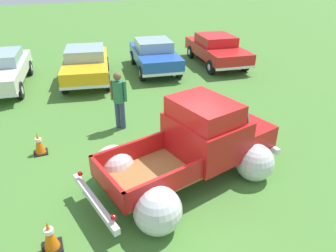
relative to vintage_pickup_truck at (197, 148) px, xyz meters
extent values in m
plane|color=#477A33|center=(-0.38, -0.08, -0.76)|extent=(80.00, 80.00, 0.00)
cylinder|color=black|center=(0.85, 1.08, -0.38)|extent=(0.79, 0.38, 0.76)
cylinder|color=silver|center=(0.85, 1.08, -0.38)|extent=(0.38, 0.30, 0.34)
cylinder|color=black|center=(1.22, -0.62, -0.38)|extent=(0.79, 0.38, 0.76)
cylinder|color=silver|center=(1.22, -0.62, -0.38)|extent=(0.38, 0.30, 0.34)
cylinder|color=black|center=(-1.88, 0.48, -0.38)|extent=(0.79, 0.38, 0.76)
cylinder|color=silver|center=(-1.88, 0.48, -0.38)|extent=(0.38, 0.30, 0.34)
cylinder|color=black|center=(-1.51, -1.22, -0.38)|extent=(0.79, 0.38, 0.76)
cylinder|color=silver|center=(-1.51, -1.22, -0.38)|extent=(0.38, 0.30, 0.34)
sphere|color=silver|center=(-1.90, 0.52, -0.32)|extent=(1.14, 1.14, 0.96)
sphere|color=silver|center=(-1.50, -1.27, -0.32)|extent=(1.14, 1.14, 0.96)
cube|color=olive|center=(-1.31, -0.29, -0.22)|extent=(2.33, 1.95, 0.04)
cube|color=red|center=(-1.46, 0.42, 0.01)|extent=(2.02, 0.52, 0.50)
cube|color=red|center=(-1.15, -1.00, 0.01)|extent=(2.02, 0.52, 0.50)
cube|color=red|center=(-0.34, -0.08, 0.01)|extent=(0.41, 1.52, 0.50)
cube|color=red|center=(-2.27, -0.50, 0.01)|extent=(0.41, 1.52, 0.50)
cube|color=red|center=(0.26, 0.06, 0.24)|extent=(1.78, 1.97, 0.95)
cube|color=red|center=(0.16, 0.03, 0.94)|extent=(1.45, 1.75, 0.45)
cube|color=#8CADB7|center=(0.79, 0.17, 0.92)|extent=(0.46, 1.46, 0.38)
cube|color=red|center=(1.28, 0.28, 0.04)|extent=(1.57, 1.85, 0.55)
sphere|color=silver|center=(0.84, 1.11, -0.34)|extent=(1.10, 1.10, 0.92)
sphere|color=silver|center=(1.23, -0.65, -0.34)|extent=(1.10, 1.10, 0.92)
cube|color=silver|center=(-2.57, -0.57, -0.30)|extent=(0.54, 1.96, 0.14)
cube|color=silver|center=(1.81, 0.40, -0.30)|extent=(0.54, 1.96, 0.14)
sphere|color=red|center=(-2.70, 0.21, -0.12)|extent=(0.13, 0.13, 0.11)
sphere|color=red|center=(-2.36, -1.33, -0.12)|extent=(0.13, 0.13, 0.11)
cylinder|color=black|center=(-3.95, 6.93, -0.43)|extent=(0.29, 0.68, 0.66)
cylinder|color=silver|center=(-3.95, 6.93, -0.43)|extent=(0.25, 0.32, 0.30)
cylinder|color=black|center=(-3.53, 9.86, -0.43)|extent=(0.29, 0.68, 0.66)
cylinder|color=silver|center=(-3.53, 9.86, -0.43)|extent=(0.25, 0.32, 0.30)
cube|color=silver|center=(-4.56, 8.51, -0.05)|extent=(2.43, 4.84, 0.55)
cube|color=silver|center=(-4.24, 10.77, -0.31)|extent=(1.85, 0.36, 0.12)
cylinder|color=black|center=(-0.64, 6.49, -0.43)|extent=(0.33, 0.69, 0.66)
cylinder|color=silver|center=(-0.64, 6.49, -0.43)|extent=(0.27, 0.33, 0.30)
cylinder|color=black|center=(-2.32, 6.85, -0.43)|extent=(0.33, 0.69, 0.66)
cylinder|color=silver|center=(-2.32, 6.85, -0.43)|extent=(0.27, 0.33, 0.30)
cylinder|color=black|center=(-0.08, 9.12, -0.43)|extent=(0.33, 0.69, 0.66)
cylinder|color=silver|center=(-0.08, 9.12, -0.43)|extent=(0.27, 0.33, 0.30)
cylinder|color=black|center=(-1.76, 9.47, -0.43)|extent=(0.33, 0.69, 0.66)
cylinder|color=silver|center=(-1.76, 9.47, -0.43)|extent=(0.27, 0.33, 0.30)
cube|color=#F2A819|center=(-1.20, 7.98, -0.05)|extent=(2.66, 4.48, 0.55)
cube|color=#8CADB7|center=(-1.17, 8.15, 0.45)|extent=(1.92, 2.05, 0.45)
cube|color=silver|center=(-0.77, 9.99, -0.31)|extent=(1.87, 0.49, 0.12)
cube|color=silver|center=(-1.63, 5.97, -0.31)|extent=(1.87, 0.49, 0.12)
cylinder|color=black|center=(2.68, 6.77, -0.43)|extent=(0.30, 0.68, 0.66)
cylinder|color=silver|center=(2.68, 6.77, -0.43)|extent=(0.26, 0.33, 0.30)
cylinder|color=black|center=(1.01, 7.04, -0.43)|extent=(0.30, 0.68, 0.66)
cylinder|color=silver|center=(1.01, 7.04, -0.43)|extent=(0.26, 0.33, 0.30)
cylinder|color=black|center=(3.11, 9.39, -0.43)|extent=(0.30, 0.68, 0.66)
cylinder|color=silver|center=(3.11, 9.39, -0.43)|extent=(0.26, 0.33, 0.30)
cylinder|color=black|center=(1.44, 9.66, -0.43)|extent=(0.30, 0.68, 0.66)
cylinder|color=silver|center=(1.44, 9.66, -0.43)|extent=(0.26, 0.33, 0.30)
cube|color=blue|center=(2.06, 8.22, -0.05)|extent=(2.45, 4.39, 0.55)
cube|color=#8CADB7|center=(2.09, 8.38, 0.45)|extent=(1.83, 1.97, 0.45)
cube|color=silver|center=(2.38, 10.23, -0.31)|extent=(1.87, 0.40, 0.12)
cube|color=silver|center=(1.74, 6.21, -0.31)|extent=(1.87, 0.40, 0.12)
cylinder|color=black|center=(6.01, 6.42, -0.43)|extent=(0.29, 0.68, 0.66)
cylinder|color=silver|center=(6.01, 6.42, -0.43)|extent=(0.25, 0.32, 0.30)
cylinder|color=black|center=(4.28, 6.67, -0.43)|extent=(0.29, 0.68, 0.66)
cylinder|color=silver|center=(4.28, 6.67, -0.43)|extent=(0.25, 0.32, 0.30)
cylinder|color=black|center=(6.42, 9.31, -0.43)|extent=(0.29, 0.68, 0.66)
cylinder|color=silver|center=(6.42, 9.31, -0.43)|extent=(0.25, 0.32, 0.30)
cylinder|color=black|center=(4.69, 9.55, -0.43)|extent=(0.29, 0.68, 0.66)
cylinder|color=silver|center=(4.69, 9.55, -0.43)|extent=(0.25, 0.32, 0.30)
cube|color=red|center=(5.35, 7.99, -0.05)|extent=(2.48, 4.77, 0.55)
cube|color=red|center=(5.38, 8.17, 0.45)|extent=(1.88, 2.12, 0.45)
cube|color=silver|center=(5.66, 10.20, -0.31)|extent=(1.92, 0.37, 0.12)
cube|color=silver|center=(5.04, 5.77, -0.31)|extent=(1.92, 0.37, 0.12)
cylinder|color=navy|center=(-0.97, 3.04, -0.32)|extent=(0.21, 0.21, 0.88)
cylinder|color=navy|center=(-1.11, 3.14, -0.32)|extent=(0.21, 0.21, 0.88)
cylinder|color=#2D724C|center=(-1.04, 3.09, 0.46)|extent=(0.48, 0.48, 0.66)
cylinder|color=#2D724C|center=(-0.87, 2.95, 0.49)|extent=(0.13, 0.13, 0.63)
cylinder|color=brown|center=(-1.21, 3.23, 0.49)|extent=(0.13, 0.13, 0.63)
sphere|color=brown|center=(-1.04, 3.09, 0.94)|extent=(0.34, 0.34, 0.24)
cube|color=black|center=(-3.46, -0.97, -0.74)|extent=(0.36, 0.36, 0.03)
cone|color=orange|center=(-3.46, -0.97, -0.43)|extent=(0.28, 0.28, 0.60)
cylinder|color=white|center=(-3.46, -0.97, -0.34)|extent=(0.17, 0.17, 0.08)
cube|color=black|center=(-3.47, 2.51, -0.74)|extent=(0.36, 0.36, 0.03)
cone|color=orange|center=(-3.47, 2.51, -0.43)|extent=(0.28, 0.28, 0.60)
cylinder|color=white|center=(-3.47, 2.51, -0.34)|extent=(0.17, 0.17, 0.08)
camera|label=1|loc=(-3.07, -5.46, 3.87)|focal=33.07mm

